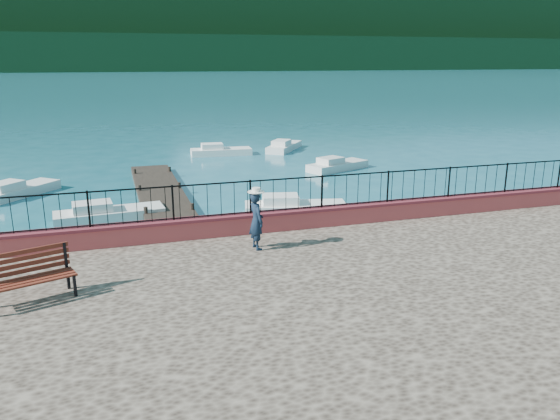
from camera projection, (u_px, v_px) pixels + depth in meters
ground at (303, 325)px, 12.92m from camera, size 2000.00×2000.00×0.00m
parapet at (261, 222)px, 15.92m from camera, size 28.00×0.46×0.58m
railing at (260, 197)px, 15.72m from camera, size 27.00×0.05×0.95m
dock at (164, 203)px, 23.34m from camera, size 2.00×16.00×0.30m
far_forest at (110, 53)px, 286.31m from camera, size 900.00×60.00×18.00m
foothills at (107, 32)px, 337.99m from camera, size 900.00×120.00×44.00m
companion_hill at (319, 65)px, 591.28m from camera, size 448.00×384.00×180.00m
park_bench at (27, 288)px, 11.28m from camera, size 2.03×1.22×1.07m
person at (256, 221)px, 14.35m from camera, size 0.45×0.61×1.55m
hat at (256, 190)px, 14.13m from camera, size 0.44×0.44×0.12m
boat_0 at (109, 210)px, 21.24m from camera, size 4.22×1.66×0.80m
boat_1 at (296, 204)px, 22.17m from camera, size 4.28×2.20×0.80m
boat_2 at (338, 163)px, 30.94m from camera, size 3.98×2.63×0.80m
boat_3 at (17, 188)px, 24.99m from camera, size 3.59×3.90×0.80m
boat_4 at (221, 149)px, 35.71m from camera, size 4.00×1.59×0.80m
boat_5 at (284, 144)px, 37.63m from camera, size 3.47×4.06×0.80m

